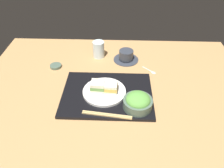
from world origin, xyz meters
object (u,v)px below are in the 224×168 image
Objects in this scene: sandwich_plate at (104,92)px; teaspoon at (152,71)px; sandwich_near at (98,86)px; sandwich_far at (111,87)px; salad_bowl at (138,102)px; small_sauce_dish at (56,66)px; chopsticks_pair at (107,115)px; coffee_cup at (126,56)px; drinking_glass at (99,49)px.

sandwich_plate reaches higher than teaspoon.
sandwich_plate is 2.93× the size of sandwich_near.
teaspoon is at bearing 42.76° from sandwich_far.
salad_bowl is at bearing -30.64° from sandwich_plate.
chopsticks_pair is at bearing -50.27° from small_sauce_dish.
small_sauce_dish is at bearing -167.01° from coffee_cup.
small_sauce_dish is 0.86× the size of teaspoon.
sandwich_plate is at bearing 97.97° from chopsticks_pair.
sandwich_near reaches higher than sandwich_far.
drinking_glass is (-16.39, 3.12, 2.24)cm from coffee_cup.
small_sauce_dish is at bearing 177.42° from teaspoon.
salad_bowl reaches higher than teaspoon.
sandwich_plate is 33.49cm from coffee_cup.
drinking_glass is at bearing 99.09° from sandwich_plate.
sandwich_far is 15.11cm from chopsticks_pair.
teaspoon is (24.87, 20.08, -1.72)cm from sandwich_plate.
sandwich_plate is 35.36cm from drinking_glass.
sandwich_far is 30.09cm from teaspoon.
sandwich_far reaches higher than sandwich_plate.
sandwich_plate is 3.22× the size of small_sauce_dish.
coffee_cup is at bearing 96.42° from salad_bowl.
chopsticks_pair is at bearing -81.24° from drinking_glass.
drinking_glass is at bearing 115.53° from salad_bowl.
sandwich_near is at bearing 177.70° from sandwich_far.
sandwich_near is 1.03× the size of sandwich_far.
salad_bowl is 2.03× the size of small_sauce_dish.
sandwich_near is 0.32× the size of chopsticks_pair.
small_sauce_dish is at bearing -152.29° from drinking_glass.
sandwich_near is 34.78cm from drinking_glass.
chopsticks_pair is 3.38× the size of small_sauce_dish.
small_sauce_dish is at bearing 142.18° from sandwich_plate.
sandwich_far is 32.83cm from coffee_cup.
chopsticks_pair is (5.11, -15.01, -3.41)cm from sandwich_near.
chopsticks_pair is at bearing -123.09° from teaspoon.
chopsticks_pair is 2.21× the size of drinking_glass.
salad_bowl is 31.00cm from teaspoon.
coffee_cup is 18.37cm from teaspoon.
drinking_glass is (-2.54, 34.68, -0.31)cm from sandwich_near.
salad_bowl is 1.33× the size of drinking_glass.
coffee_cup reaches higher than sandwich_plate.
sandwich_plate is 15.04cm from chopsticks_pair.
coffee_cup is at bearing 71.14° from sandwich_plate.
drinking_glass reaches higher than salad_bowl.
small_sauce_dish is at bearing 129.73° from chopsticks_pair.
small_sauce_dish is (-44.41, 31.63, -3.91)cm from salad_bowl.
teaspoon is at bearing -25.82° from drinking_glass.
sandwich_plate is 3.00× the size of sandwich_far.
sandwich_plate is at bearing -37.82° from small_sauce_dish.
salad_bowl is 54.66cm from small_sauce_dish.
drinking_glass reaches higher than chopsticks_pair.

